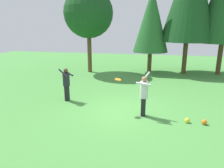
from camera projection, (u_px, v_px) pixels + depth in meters
ground_plane at (123, 111)px, 9.41m from camera, size 40.00×40.00×0.00m
person_thrower at (144, 93)px, 8.70m from camera, size 0.60×0.54×1.89m
person_catcher at (66, 82)px, 10.54m from camera, size 0.68×0.64×1.67m
frisbee at (118, 80)px, 8.94m from camera, size 0.35×0.35×0.06m
ball_red at (143, 99)px, 10.77m from camera, size 0.19×0.19×0.19m
ball_yellow at (187, 120)px, 8.29m from camera, size 0.19×0.19×0.19m
ball_orange at (204, 122)px, 8.13m from camera, size 0.21×0.21×0.21m
tree_left at (88, 13)px, 16.37m from camera, size 3.85×3.85×6.57m
tree_center at (151, 20)px, 16.30m from camera, size 2.76×2.76×6.59m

